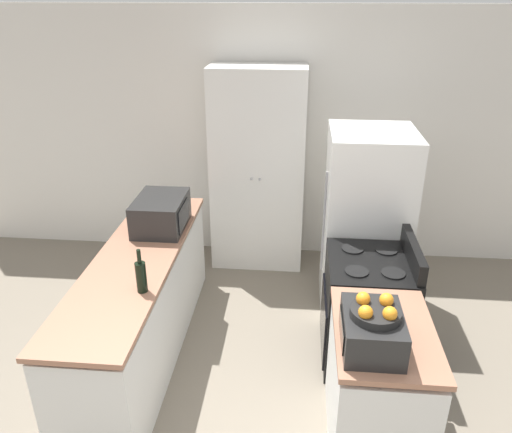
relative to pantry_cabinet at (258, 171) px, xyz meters
name	(u,v)px	position (x,y,z in m)	size (l,w,h in m)	color
wall_back	(268,138)	(0.09, 0.28, 0.27)	(7.00, 0.06, 2.60)	silver
counter_left	(141,307)	(-0.79, -1.59, -0.61)	(0.60, 2.34, 0.88)	silver
counter_right	(377,388)	(0.96, -2.31, -0.61)	(0.60, 0.89, 0.88)	silver
pantry_cabinet	(258,171)	(0.00, 0.00, 0.00)	(0.94, 0.49, 2.07)	white
stove	(367,309)	(0.98, -1.49, -0.58)	(0.66, 0.71, 1.04)	black
refrigerator	(365,223)	(1.02, -0.72, -0.20)	(0.74, 0.75, 1.66)	white
microwave	(161,213)	(-0.72, -1.08, -0.02)	(0.40, 0.54, 0.27)	black
wine_bottle	(141,276)	(-0.60, -2.04, -0.03)	(0.07, 0.07, 0.31)	black
toaster_oven	(372,331)	(0.86, -2.47, -0.05)	(0.34, 0.43, 0.21)	black
fruit_bowl	(376,311)	(0.86, -2.49, 0.10)	(0.28, 0.28, 0.11)	black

